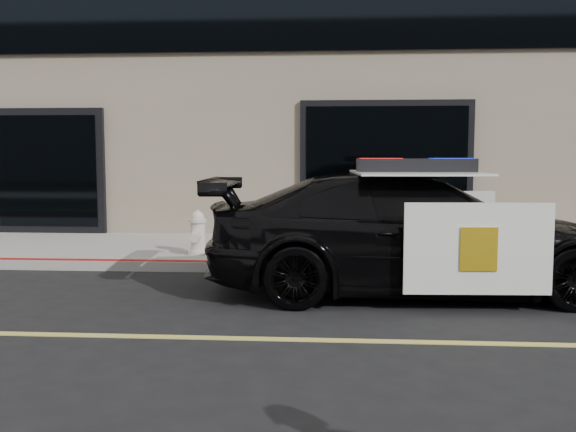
{
  "coord_description": "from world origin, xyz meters",
  "views": [
    {
      "loc": [
        -2.04,
        -6.09,
        1.81
      ],
      "look_at": [
        -2.63,
        2.2,
        1.0
      ],
      "focal_mm": 40.0,
      "sensor_mm": 36.0,
      "label": 1
    }
  ],
  "objects": [
    {
      "name": "sidewalk_n",
      "position": [
        0.0,
        5.25,
        0.07
      ],
      "size": [
        60.0,
        3.5,
        0.15
      ],
      "primitive_type": "cube",
      "color": "gray",
      "rests_on": "ground"
    },
    {
      "name": "police_car",
      "position": [
        -0.99,
        2.21,
        0.79
      ],
      "size": [
        2.74,
        5.56,
        1.75
      ],
      "color": "black",
      "rests_on": "ground"
    },
    {
      "name": "fire_hydrant",
      "position": [
        -4.27,
        4.24,
        0.5
      ],
      "size": [
        0.33,
        0.46,
        0.74
      ],
      "color": "silver",
      "rests_on": "sidewalk_n"
    },
    {
      "name": "ground",
      "position": [
        0.0,
        0.0,
        0.0
      ],
      "size": [
        120.0,
        120.0,
        0.0
      ],
      "primitive_type": "plane",
      "color": "black",
      "rests_on": "ground"
    }
  ]
}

